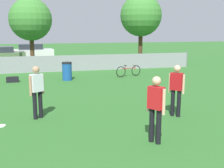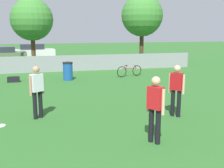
{
  "view_description": "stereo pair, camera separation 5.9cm",
  "coord_description": "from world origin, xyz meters",
  "px_view_note": "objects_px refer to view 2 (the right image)",
  "views": [
    {
      "loc": [
        -1.38,
        -1.22,
        2.79
      ],
      "look_at": [
        1.0,
        7.48,
        1.05
      ],
      "focal_mm": 45.0,
      "sensor_mm": 36.0,
      "label": 1
    },
    {
      "loc": [
        -1.32,
        -1.23,
        2.79
      ],
      "look_at": [
        1.0,
        7.48,
        1.05
      ],
      "focal_mm": 45.0,
      "sensor_mm": 36.0,
      "label": 2
    }
  ],
  "objects_px": {
    "player_thrower_red": "(176,87)",
    "player_defender_red": "(155,105)",
    "parked_car_olive": "(2,55)",
    "bicycle_sideline": "(129,71)",
    "parked_car_white": "(32,51)",
    "tree_near_pole": "(32,20)",
    "gear_bag_sideline": "(13,79)",
    "trash_bin": "(68,71)",
    "player_receiver_white": "(37,88)",
    "tree_far_right": "(142,16)",
    "frisbee_disc": "(1,126)"
  },
  "relations": [
    {
      "from": "parked_car_white",
      "to": "tree_near_pole",
      "type": "bearing_deg",
      "value": -94.32
    },
    {
      "from": "tree_far_right",
      "to": "frisbee_disc",
      "type": "bearing_deg",
      "value": -126.21
    },
    {
      "from": "player_defender_red",
      "to": "bicycle_sideline",
      "type": "height_order",
      "value": "player_defender_red"
    },
    {
      "from": "tree_near_pole",
      "to": "parked_car_olive",
      "type": "height_order",
      "value": "tree_near_pole"
    },
    {
      "from": "player_thrower_red",
      "to": "parked_car_white",
      "type": "distance_m",
      "value": 21.68
    },
    {
      "from": "frisbee_disc",
      "to": "parked_car_white",
      "type": "xyz_separation_m",
      "value": [
        0.64,
        20.69,
        0.68
      ]
    },
    {
      "from": "tree_far_right",
      "to": "bicycle_sideline",
      "type": "xyz_separation_m",
      "value": [
        -2.59,
        -4.82,
        -3.53
      ]
    },
    {
      "from": "bicycle_sideline",
      "to": "trash_bin",
      "type": "relative_size",
      "value": 1.66
    },
    {
      "from": "tree_near_pole",
      "to": "player_receiver_white",
      "type": "distance_m",
      "value": 13.34
    },
    {
      "from": "tree_far_right",
      "to": "trash_bin",
      "type": "bearing_deg",
      "value": -140.91
    },
    {
      "from": "parked_car_olive",
      "to": "bicycle_sideline",
      "type": "bearing_deg",
      "value": -58.78
    },
    {
      "from": "player_thrower_red",
      "to": "player_defender_red",
      "type": "bearing_deg",
      "value": -82.6
    },
    {
      "from": "tree_near_pole",
      "to": "parked_car_white",
      "type": "height_order",
      "value": "tree_near_pole"
    },
    {
      "from": "tree_near_pole",
      "to": "tree_far_right",
      "type": "bearing_deg",
      "value": -7.86
    },
    {
      "from": "player_thrower_red",
      "to": "gear_bag_sideline",
      "type": "bearing_deg",
      "value": 172.53
    },
    {
      "from": "frisbee_disc",
      "to": "trash_bin",
      "type": "distance_m",
      "value": 7.8
    },
    {
      "from": "gear_bag_sideline",
      "to": "bicycle_sideline",
      "type": "bearing_deg",
      "value": 1.48
    },
    {
      "from": "player_receiver_white",
      "to": "gear_bag_sideline",
      "type": "distance_m",
      "value": 7.12
    },
    {
      "from": "player_receiver_white",
      "to": "parked_car_olive",
      "type": "relative_size",
      "value": 0.4
    },
    {
      "from": "gear_bag_sideline",
      "to": "parked_car_white",
      "type": "distance_m",
      "value": 13.28
    },
    {
      "from": "tree_near_pole",
      "to": "player_thrower_red",
      "type": "distance_m",
      "value": 14.98
    },
    {
      "from": "tree_near_pole",
      "to": "bicycle_sideline",
      "type": "xyz_separation_m",
      "value": [
        5.66,
        -5.96,
        -3.2
      ]
    },
    {
      "from": "tree_far_right",
      "to": "player_defender_red",
      "type": "relative_size",
      "value": 3.25
    },
    {
      "from": "tree_near_pole",
      "to": "parked_car_olive",
      "type": "relative_size",
      "value": 1.22
    },
    {
      "from": "tree_near_pole",
      "to": "gear_bag_sideline",
      "type": "bearing_deg",
      "value": -99.75
    },
    {
      "from": "parked_car_olive",
      "to": "player_receiver_white",
      "type": "bearing_deg",
      "value": -88.69
    },
    {
      "from": "bicycle_sideline",
      "to": "parked_car_white",
      "type": "bearing_deg",
      "value": 99.94
    },
    {
      "from": "bicycle_sideline",
      "to": "tree_near_pole",
      "type": "bearing_deg",
      "value": 119.23
    },
    {
      "from": "player_thrower_red",
      "to": "bicycle_sideline",
      "type": "bearing_deg",
      "value": 129.38
    },
    {
      "from": "player_thrower_red",
      "to": "frisbee_disc",
      "type": "relative_size",
      "value": 6.44
    },
    {
      "from": "player_receiver_white",
      "to": "frisbee_disc",
      "type": "relative_size",
      "value": 6.44
    },
    {
      "from": "parked_car_olive",
      "to": "parked_car_white",
      "type": "xyz_separation_m",
      "value": [
        2.48,
        2.92,
        0.02
      ]
    },
    {
      "from": "tree_far_right",
      "to": "parked_car_olive",
      "type": "distance_m",
      "value": 12.59
    },
    {
      "from": "player_thrower_red",
      "to": "frisbee_disc",
      "type": "xyz_separation_m",
      "value": [
        -5.42,
        0.46,
        -0.97
      ]
    },
    {
      "from": "tree_near_pole",
      "to": "player_defender_red",
      "type": "height_order",
      "value": "tree_near_pole"
    },
    {
      "from": "player_receiver_white",
      "to": "parked_car_olive",
      "type": "xyz_separation_m",
      "value": [
        -2.91,
        17.28,
        -0.3
      ]
    },
    {
      "from": "bicycle_sideline",
      "to": "parked_car_olive",
      "type": "distance_m",
      "value": 13.16
    },
    {
      "from": "tree_far_right",
      "to": "bicycle_sideline",
      "type": "distance_m",
      "value": 6.51
    },
    {
      "from": "player_thrower_red",
      "to": "parked_car_white",
      "type": "bearing_deg",
      "value": 149.89
    },
    {
      "from": "player_receiver_white",
      "to": "player_thrower_red",
      "type": "xyz_separation_m",
      "value": [
        4.35,
        -0.95,
        0.0
      ]
    },
    {
      "from": "tree_near_pole",
      "to": "bicycle_sideline",
      "type": "distance_m",
      "value": 8.82
    },
    {
      "from": "tree_far_right",
      "to": "parked_car_white",
      "type": "relative_size",
      "value": 1.22
    },
    {
      "from": "tree_near_pole",
      "to": "trash_bin",
      "type": "height_order",
      "value": "tree_near_pole"
    },
    {
      "from": "tree_near_pole",
      "to": "player_thrower_red",
      "type": "relative_size",
      "value": 3.03
    },
    {
      "from": "player_receiver_white",
      "to": "player_defender_red",
      "type": "relative_size",
      "value": 1.0
    },
    {
      "from": "trash_bin",
      "to": "gear_bag_sideline",
      "type": "bearing_deg",
      "value": 176.69
    },
    {
      "from": "player_thrower_red",
      "to": "parked_car_olive",
      "type": "relative_size",
      "value": 0.4
    },
    {
      "from": "player_defender_red",
      "to": "gear_bag_sideline",
      "type": "height_order",
      "value": "player_defender_red"
    },
    {
      "from": "frisbee_disc",
      "to": "parked_car_white",
      "type": "bearing_deg",
      "value": 88.24
    },
    {
      "from": "frisbee_disc",
      "to": "parked_car_white",
      "type": "height_order",
      "value": "parked_car_white"
    }
  ]
}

